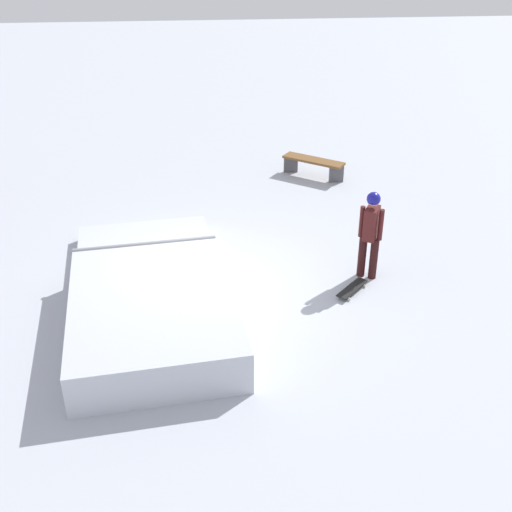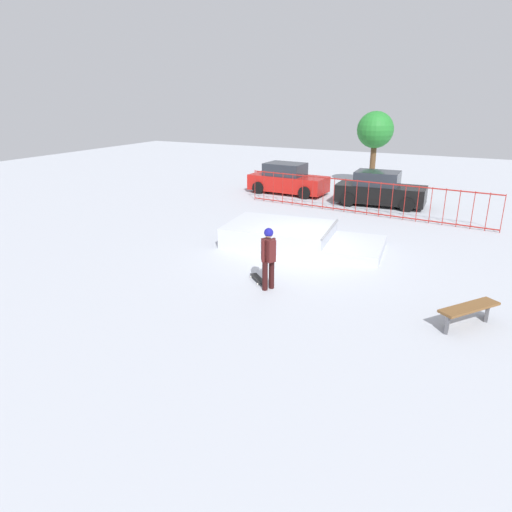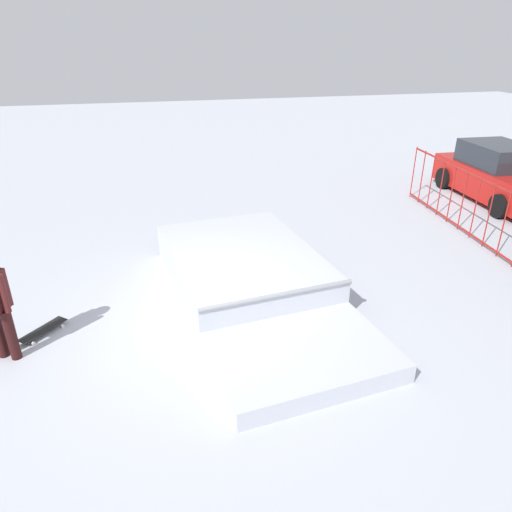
{
  "view_description": "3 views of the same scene",
  "coord_description": "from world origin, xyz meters",
  "views": [
    {
      "loc": [
        -9.99,
        0.11,
        6.18
      ],
      "look_at": [
        -0.65,
        -0.72,
        0.9
      ],
      "focal_mm": 44.21,
      "sensor_mm": 36.0,
      "label": 1
    },
    {
      "loc": [
        5.01,
        -13.44,
        5.02
      ],
      "look_at": [
        -0.26,
        -3.14,
        1.0
      ],
      "focal_mm": 32.69,
      "sensor_mm": 36.0,
      "label": 2
    },
    {
      "loc": [
        6.4,
        -0.62,
        4.39
      ],
      "look_at": [
        -1.36,
        1.28,
        0.6
      ],
      "focal_mm": 32.69,
      "sensor_mm": 36.0,
      "label": 3
    }
  ],
  "objects": [
    {
      "name": "parked_car_black",
      "position": [
        0.28,
        8.74,
        0.72
      ],
      "size": [
        4.18,
        2.09,
        1.6
      ],
      "rotation": [
        0.0,
        0.0,
        0.05
      ],
      "color": "black",
      "rests_on": "ground"
    },
    {
      "name": "distant_tree",
      "position": [
        -1.21,
        13.27,
        3.12
      ],
      "size": [
        2.01,
        2.01,
        4.18
      ],
      "color": "brown",
      "rests_on": "ground"
    },
    {
      "name": "ground_plane",
      "position": [
        0.0,
        0.0,
        0.0
      ],
      "size": [
        60.0,
        60.0,
        0.0
      ],
      "primitive_type": "plane",
      "color": "#B2B7C1"
    },
    {
      "name": "park_bench",
      "position": [
        4.96,
        -2.68,
        0.36
      ],
      "size": [
        1.27,
        1.53,
        0.48
      ],
      "rotation": [
        0.0,
        0.0,
        0.94
      ],
      "color": "brown",
      "rests_on": "ground"
    },
    {
      "name": "skateboard",
      "position": [
        -0.54,
        -2.47,
        0.08
      ],
      "size": [
        0.72,
        0.69,
        0.09
      ],
      "rotation": [
        0.0,
        0.0,
        2.4
      ],
      "color": "black",
      "rests_on": "ground"
    },
    {
      "name": "parked_car_red",
      "position": [
        -4.74,
        9.33,
        0.72
      ],
      "size": [
        4.19,
        2.1,
        1.6
      ],
      "rotation": [
        0.0,
        0.0,
        -0.05
      ],
      "color": "red",
      "rests_on": "ground"
    },
    {
      "name": "perimeter_fence",
      "position": [
        0.0,
        6.59,
        0.77
      ],
      "size": [
        11.1,
        1.03,
        1.5
      ],
      "rotation": [
        0.0,
        0.0,
        -0.09
      ],
      "color": "maroon",
      "rests_on": "ground"
    },
    {
      "name": "skate_ramp",
      "position": [
        -0.98,
        1.09,
        0.32
      ],
      "size": [
        5.67,
        3.21,
        0.74
      ],
      "rotation": [
        0.0,
        0.0,
        0.12
      ],
      "color": "silver",
      "rests_on": "ground"
    },
    {
      "name": "skater",
      "position": [
        -0.02,
        -2.86,
        1.01
      ],
      "size": [
        0.44,
        0.4,
        1.73
      ],
      "rotation": [
        0.0,
        0.0,
        2.65
      ],
      "color": "black",
      "rests_on": "ground"
    }
  ]
}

